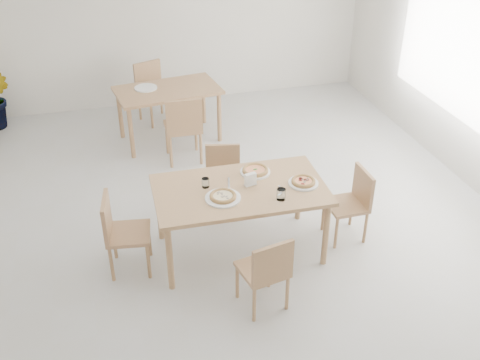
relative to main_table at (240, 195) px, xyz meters
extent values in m
plane|color=beige|center=(0.02, 0.50, -0.68)|extent=(7.00, 7.00, 0.00)
plane|color=silver|center=(0.02, 4.00, 0.72)|extent=(6.00, 0.00, 6.00)
cube|color=white|center=(3.00, 0.80, 0.82)|extent=(1.60, 0.02, 3.20)
cube|color=tan|center=(0.00, 0.00, 0.05)|extent=(1.68, 0.98, 0.04)
cylinder|color=tan|center=(-0.77, -0.38, -0.32)|extent=(0.06, 0.06, 0.71)
cylinder|color=tan|center=(0.75, -0.42, -0.32)|extent=(0.06, 0.06, 0.71)
cylinder|color=tan|center=(-0.75, 0.42, -0.32)|extent=(0.06, 0.06, 0.71)
cylinder|color=tan|center=(0.77, 0.38, -0.32)|extent=(0.06, 0.06, 0.71)
cube|color=#A67753|center=(-0.01, -0.79, -0.28)|extent=(0.45, 0.45, 0.04)
cube|color=#A67753|center=(0.02, -0.96, -0.08)|extent=(0.38, 0.11, 0.37)
cylinder|color=#A67753|center=(0.12, -0.60, -0.49)|extent=(0.03, 0.03, 0.38)
cylinder|color=#A67753|center=(-0.21, -0.66, -0.49)|extent=(0.03, 0.03, 0.38)
cylinder|color=#A67753|center=(0.18, -0.92, -0.49)|extent=(0.03, 0.03, 0.38)
cylinder|color=#A67753|center=(-0.14, -0.99, -0.49)|extent=(0.03, 0.03, 0.38)
cube|color=#A67753|center=(0.00, 0.71, -0.29)|extent=(0.45, 0.45, 0.04)
cube|color=#A67753|center=(0.04, 0.88, -0.09)|extent=(0.38, 0.12, 0.36)
cylinder|color=#A67753|center=(-0.19, 0.59, -0.49)|extent=(0.03, 0.03, 0.37)
cylinder|color=#A67753|center=(0.13, 0.52, -0.49)|extent=(0.03, 0.03, 0.37)
cylinder|color=#A67753|center=(-0.12, 0.90, -0.49)|extent=(0.03, 0.03, 0.37)
cylinder|color=#A67753|center=(0.20, 0.83, -0.49)|extent=(0.03, 0.03, 0.37)
cube|color=#A67753|center=(-1.09, 0.02, -0.27)|extent=(0.46, 0.46, 0.04)
cube|color=#A67753|center=(-1.27, 0.04, -0.05)|extent=(0.10, 0.40, 0.38)
cylinder|color=#A67753|center=(-0.95, -0.18, -0.48)|extent=(0.03, 0.03, 0.39)
cylinder|color=#A67753|center=(-0.90, 0.16, -0.48)|extent=(0.03, 0.03, 0.39)
cylinder|color=#A67753|center=(-1.29, -0.13, -0.48)|extent=(0.03, 0.03, 0.39)
cylinder|color=#A67753|center=(-1.24, 0.21, -0.48)|extent=(0.03, 0.03, 0.39)
cube|color=#A67753|center=(1.12, -0.05, -0.28)|extent=(0.39, 0.39, 0.04)
cube|color=#A67753|center=(1.29, -0.05, -0.08)|extent=(0.04, 0.38, 0.36)
cylinder|color=#A67753|center=(0.95, 0.11, -0.49)|extent=(0.03, 0.03, 0.37)
cylinder|color=#A67753|center=(0.95, -0.22, -0.49)|extent=(0.03, 0.03, 0.37)
cylinder|color=#A67753|center=(1.28, 0.11, -0.49)|extent=(0.03, 0.03, 0.37)
cylinder|color=#A67753|center=(1.28, -0.21, -0.49)|extent=(0.03, 0.03, 0.37)
cylinder|color=white|center=(0.22, 0.24, 0.08)|extent=(0.30, 0.30, 0.02)
cylinder|color=white|center=(-0.20, -0.14, 0.08)|extent=(0.33, 0.33, 0.02)
cylinder|color=white|center=(0.61, -0.09, 0.08)|extent=(0.29, 0.29, 0.02)
cylinder|color=tan|center=(0.22, 0.24, 0.10)|extent=(0.34, 0.34, 0.01)
torus|color=tan|center=(0.22, 0.24, 0.11)|extent=(0.34, 0.34, 0.03)
cylinder|color=#EF522A|center=(0.22, 0.24, 0.11)|extent=(0.26, 0.26, 0.01)
ellipsoid|color=#216116|center=(0.22, 0.24, 0.11)|extent=(0.05, 0.03, 0.01)
cylinder|color=tan|center=(-0.20, -0.14, 0.10)|extent=(0.31, 0.31, 0.01)
torus|color=tan|center=(-0.20, -0.14, 0.11)|extent=(0.31, 0.31, 0.03)
cylinder|color=white|center=(-0.20, -0.14, 0.11)|extent=(0.23, 0.23, 0.01)
cylinder|color=tan|center=(0.61, -0.09, 0.10)|extent=(0.31, 0.31, 0.01)
torus|color=tan|center=(0.61, -0.09, 0.11)|extent=(0.31, 0.31, 0.03)
cylinder|color=#EF522A|center=(0.61, -0.09, 0.11)|extent=(0.23, 0.23, 0.01)
cylinder|color=white|center=(0.32, -0.29, 0.13)|extent=(0.08, 0.08, 0.11)
cylinder|color=white|center=(-0.31, 0.11, 0.12)|extent=(0.07, 0.07, 0.09)
cube|color=silver|center=(0.11, 0.02, 0.08)|extent=(0.13, 0.08, 0.01)
cube|color=white|center=(0.11, 0.02, 0.15)|extent=(0.12, 0.07, 0.12)
cube|color=silver|center=(-0.08, 0.12, 0.08)|extent=(0.06, 0.19, 0.01)
cube|color=silver|center=(0.37, -0.14, 0.08)|extent=(0.03, 0.17, 0.01)
cube|color=#A67753|center=(-0.29, 2.66, 0.05)|extent=(1.46, 0.96, 0.04)
cylinder|color=#A67753|center=(-0.85, 2.26, -0.32)|extent=(0.06, 0.06, 0.71)
cylinder|color=#A67753|center=(0.36, 2.42, -0.32)|extent=(0.06, 0.06, 0.71)
cylinder|color=#A67753|center=(-0.94, 2.89, -0.32)|extent=(0.06, 0.06, 0.71)
cylinder|color=#A67753|center=(0.28, 3.06, -0.32)|extent=(0.06, 0.06, 0.71)
cube|color=#A67753|center=(-0.20, 2.05, -0.21)|extent=(0.47, 0.47, 0.04)
cube|color=#A67753|center=(-0.21, 1.85, 0.02)|extent=(0.45, 0.06, 0.43)
cylinder|color=#A67753|center=(0.00, 2.24, -0.46)|extent=(0.04, 0.04, 0.44)
cylinder|color=#A67753|center=(-0.39, 2.25, -0.46)|extent=(0.04, 0.04, 0.44)
cylinder|color=#A67753|center=(-0.02, 1.85, -0.46)|extent=(0.04, 0.04, 0.44)
cylinder|color=#A67753|center=(-0.40, 1.86, -0.46)|extent=(0.04, 0.04, 0.44)
cube|color=#A67753|center=(-0.38, 3.31, -0.24)|extent=(0.55, 0.55, 0.04)
cube|color=#A67753|center=(-0.46, 3.49, -0.02)|extent=(0.41, 0.19, 0.41)
cylinder|color=#A67753|center=(-0.49, 3.07, -0.47)|extent=(0.04, 0.04, 0.42)
cylinder|color=#A67753|center=(-0.15, 3.20, -0.47)|extent=(0.04, 0.04, 0.42)
cylinder|color=#A67753|center=(-0.62, 3.41, -0.47)|extent=(0.04, 0.04, 0.42)
cylinder|color=#A67753|center=(-0.28, 3.54, -0.47)|extent=(0.04, 0.04, 0.42)
cylinder|color=white|center=(-0.56, 2.75, 0.08)|extent=(0.30, 0.30, 0.02)
camera|label=1|loc=(-1.19, -4.39, 2.95)|focal=42.00mm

